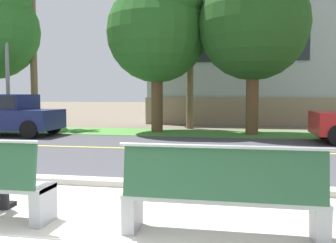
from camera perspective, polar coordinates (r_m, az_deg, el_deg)
ground_plane at (r=11.51m, az=2.23°, el=-3.37°), size 140.00×140.00×0.00m
sidewalk_pavement at (r=4.31m, az=-13.09°, el=-16.23°), size 44.00×3.60×0.01m
curb_edge at (r=6.05m, az=-5.59°, el=-9.68°), size 44.00×0.30×0.11m
street_asphalt at (r=10.04m, az=1.00°, el=-4.44°), size 52.00×8.00×0.01m
road_centre_line at (r=10.04m, az=1.00°, el=-4.41°), size 48.00×0.14×0.01m
far_verge_grass at (r=14.47m, az=3.94°, el=-1.81°), size 48.00×2.80×0.02m
bench_right at (r=3.86m, az=8.47°, el=-11.38°), size 2.10×0.48×1.01m
car_navy_far at (r=14.93m, az=-24.64°, el=1.26°), size 4.30×1.86×1.54m
streetlamp at (r=17.17m, az=-23.69°, el=11.98°), size 0.24×2.10×6.90m
shade_tree_left at (r=15.00m, az=-1.33°, el=15.02°), size 4.05×4.05×6.68m
shade_tree_centre at (r=14.37m, az=13.87°, el=15.78°), size 4.14×4.14×6.82m
garden_wall at (r=18.79m, az=16.20°, el=1.51°), size 13.00×0.36×1.40m
house_across_street at (r=22.01m, az=12.26°, el=10.14°), size 11.28×6.91×7.60m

